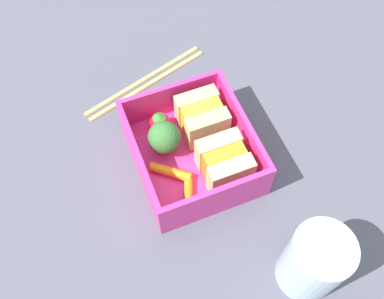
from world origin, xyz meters
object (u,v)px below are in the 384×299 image
Objects in this scene: strawberry_far_left at (160,123)px; carrot_stick_left at (188,194)px; chopstick_pair at (146,81)px; drinking_glass at (314,262)px; sandwich_left at (202,117)px; carrot_stick_far_left at (171,172)px; broccoli_floret at (164,138)px; sandwich_center_left at (224,162)px.

strawberry_far_left reaches higher than carrot_stick_left.
chopstick_pair is 32.87cm from drinking_glass.
strawberry_far_left is 0.36× the size of drinking_glass.
sandwich_left is 1.08× the size of carrot_stick_far_left.
sandwich_center_left is at bearing 44.71° from broccoli_floret.
broccoli_floret is (-5.49, -5.43, 0.51)cm from sandwich_center_left.
drinking_glass is at bearing 13.35° from chopstick_pair.
broccoli_floret is 0.94× the size of carrot_stick_far_left.
carrot_stick_far_left is (6.45, -0.97, -0.91)cm from strawberry_far_left.
strawberry_far_left is at bearing 171.43° from carrot_stick_far_left.
drinking_glass is (21.13, 3.40, 1.25)cm from sandwich_left.
drinking_glass reaches higher than carrot_stick_left.
carrot_stick_far_left is at bearing -50.91° from sandwich_left.
chopstick_pair is at bearing -166.68° from sandwich_center_left.
carrot_stick_left is at bearing 14.72° from carrot_stick_far_left.
carrot_stick_far_left is at bearing -149.94° from drinking_glass.
drinking_glass is at bearing 20.39° from strawberry_far_left.
sandwich_center_left is at bearing 71.89° from carrot_stick_far_left.
broccoli_floret reaches higher than carrot_stick_far_left.
sandwich_center_left is at bearing 13.32° from chopstick_pair.
broccoli_floret is 12.54cm from chopstick_pair.
strawberry_far_left is 0.70× the size of broccoli_floret.
carrot_stick_far_left is 3.59cm from carrot_stick_left.
carrot_stick_left is (1.50, -5.10, -1.75)cm from sandwich_center_left.
carrot_stick_left is 0.20× the size of chopstick_pair.
sandwich_center_left is 1.08× the size of carrot_stick_far_left.
strawberry_far_left is 24.29cm from drinking_glass.
sandwich_center_left is 7.74cm from broccoli_floret.
strawberry_far_left is 6.58cm from carrot_stick_far_left.
sandwich_left is 1.64× the size of strawberry_far_left.
chopstick_pair is (-10.57, -4.12, -3.13)cm from sandwich_left.
sandwich_left is at bearing 104.02° from broccoli_floret.
carrot_stick_far_left reaches higher than chopstick_pair.
carrot_stick_far_left is (3.52, -0.57, -2.20)cm from broccoli_floret.
chopstick_pair is (-15.45, 1.88, -1.44)cm from carrot_stick_far_left.
carrot_stick_left is 0.40× the size of drinking_glass.
carrot_stick_far_left reaches higher than carrot_stick_left.
broccoli_floret is 0.51× the size of drinking_glass.
broccoli_floret is at bearing -6.27° from chopstick_pair.
broccoli_floret is 1.28× the size of carrot_stick_left.
carrot_stick_far_left is (4.88, -6.01, -1.69)cm from sandwich_left.
chopstick_pair is 2.01× the size of drinking_glass.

